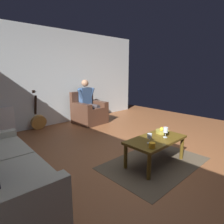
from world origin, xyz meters
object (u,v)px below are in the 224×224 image
object	(u,v)px
coffee_table	(156,142)
guitar	(38,121)
armchair	(89,112)
wine_glass_far	(150,137)
fruit_bowl	(163,131)
candle_jar	(152,145)
person_seated	(88,100)
wine_glass_near	(166,131)

from	to	relation	value
coffee_table	guitar	xyz separation A→B (m)	(0.63, -3.17, -0.14)
armchair	guitar	distance (m)	1.40
coffee_table	wine_glass_far	distance (m)	0.30
guitar	fruit_bowl	size ratio (longest dim) A/B	4.41
coffee_table	candle_jar	world-z (taller)	candle_jar
armchair	wine_glass_far	xyz separation A→B (m)	(0.96, 2.85, 0.22)
armchair	coffee_table	xyz separation A→B (m)	(0.72, 2.80, 0.05)
wine_glass_far	fruit_bowl	bearing A→B (deg)	-167.03
person_seated	coffee_table	size ratio (longest dim) A/B	1.20
coffee_table	guitar	size ratio (longest dim) A/B	1.02
coffee_table	fruit_bowl	world-z (taller)	fruit_bowl
armchair	fruit_bowl	bearing A→B (deg)	79.05
candle_jar	wine_glass_near	bearing A→B (deg)	-168.95
wine_glass_near	candle_jar	world-z (taller)	wine_glass_near
coffee_table	wine_glass_far	size ratio (longest dim) A/B	6.83
armchair	guitar	world-z (taller)	guitar
coffee_table	guitar	distance (m)	3.24
armchair	wine_glass_far	world-z (taller)	armchair
coffee_table	fruit_bowl	size ratio (longest dim) A/B	4.51
armchair	coffee_table	bearing A→B (deg)	72.71
coffee_table	wine_glass_near	size ratio (longest dim) A/B	5.99
coffee_table	wine_glass_near	world-z (taller)	wine_glass_near
person_seated	wine_glass_near	xyz separation A→B (m)	(0.56, 2.88, -0.11)
person_seated	guitar	bearing A→B (deg)	-18.12
person_seated	fruit_bowl	bearing A→B (deg)	79.08
wine_glass_far	candle_jar	distance (m)	0.18
fruit_bowl	person_seated	bearing A→B (deg)	-97.98
guitar	fruit_bowl	distance (m)	3.24
wine_glass_near	wine_glass_far	world-z (taller)	wine_glass_near
person_seated	wine_glass_far	bearing A→B (deg)	68.43
armchair	wine_glass_near	xyz separation A→B (m)	(0.56, 2.87, 0.23)
wine_glass_far	candle_jar	bearing A→B (deg)	48.71
guitar	wine_glass_far	bearing A→B (deg)	96.85
armchair	fruit_bowl	xyz separation A→B (m)	(0.38, 2.71, 0.15)
fruit_bowl	candle_jar	size ratio (longest dim) A/B	2.40
wine_glass_far	fruit_bowl	world-z (taller)	wine_glass_far
guitar	wine_glass_far	distance (m)	3.26
person_seated	wine_glass_near	distance (m)	2.94
armchair	wine_glass_near	size ratio (longest dim) A/B	5.19
guitar	wine_glass_far	xyz separation A→B (m)	(-0.39, 3.22, 0.31)
armchair	wine_glass_near	distance (m)	2.94
wine_glass_near	wine_glass_far	bearing A→B (deg)	-3.86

